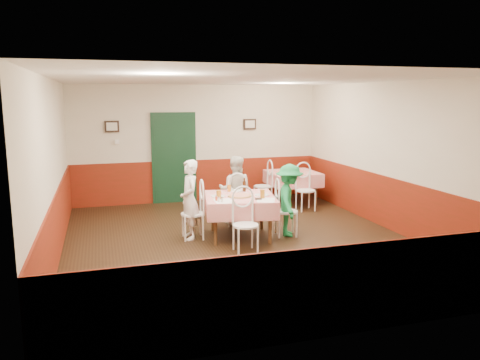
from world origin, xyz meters
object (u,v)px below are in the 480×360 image
object	(u,v)px
chair_far	(235,202)
chair_second_b	(306,191)
beer_bottle	(244,185)
diner_far	(235,190)
glass_b	(262,194)
glass_a	(219,195)
diner_left	(190,200)
second_table	(292,188)
pizza	(240,196)
wallet	(258,199)
diner_right	(289,200)
chair_left	(193,214)
chair_right	(286,212)
glass_c	(229,188)
chair_near	(246,225)
chair_second_a	(263,186)
main_table	(240,217)

from	to	relation	value
chair_far	chair_second_b	bearing A→B (deg)	-155.38
beer_bottle	diner_far	world-z (taller)	diner_far
glass_b	diner_far	world-z (taller)	diner_far
glass_a	diner_far	xyz separation A→B (m)	(0.60, 1.04, -0.15)
glass_a	diner_left	size ratio (longest dim) A/B	0.11
second_table	diner_far	distance (m)	2.33
chair_second_b	pizza	world-z (taller)	chair_second_b
wallet	diner_right	bearing A→B (deg)	27.54
chair_left	chair_right	size ratio (longest dim) A/B	1.00
glass_c	diner_left	size ratio (longest dim) A/B	0.09
glass_a	beer_bottle	xyz separation A→B (m)	(0.63, 0.52, 0.04)
chair_right	pizza	xyz separation A→B (m)	(-0.86, 0.11, 0.32)
chair_near	diner_far	world-z (taller)	diner_far
chair_near	chair_second_a	distance (m)	3.42
chair_left	chair_second_a	world-z (taller)	same
pizza	diner_left	distance (m)	0.89
chair_left	glass_b	distance (m)	1.30
chair_near	diner_left	bearing A→B (deg)	127.37
chair_right	chair_second_b	xyz separation A→B (m)	(1.16, 1.69, 0.00)
chair_second_a	pizza	distance (m)	2.68
chair_second_b	second_table	bearing A→B (deg)	90.48
diner_far	diner_right	bearing A→B (deg)	146.80
diner_left	diner_far	bearing A→B (deg)	122.05
chair_far	chair_near	world-z (taller)	same
chair_right	glass_a	world-z (taller)	glass_a
chair_second_a	diner_far	xyz separation A→B (m)	(-1.08, -1.40, 0.23)
wallet	pizza	bearing A→B (deg)	137.98
glass_c	wallet	distance (m)	0.86
wallet	chair_far	bearing A→B (deg)	103.75
main_table	chair_near	size ratio (longest dim) A/B	1.36
diner_right	second_table	bearing A→B (deg)	-4.40
diner_left	diner_right	xyz separation A→B (m)	(1.77, -0.33, -0.05)
diner_far	glass_b	bearing A→B (deg)	119.99
chair_left	diner_right	xyz separation A→B (m)	(1.72, -0.32, 0.21)
diner_right	chair_left	bearing A→B (deg)	99.39
second_table	pizza	distance (m)	3.11
chair_second_b	glass_a	xyz separation A→B (m)	(-2.43, -1.69, 0.39)
chair_left	wallet	bearing A→B (deg)	66.71
glass_b	diner_far	distance (m)	1.20
chair_second_a	diner_right	size ratio (longest dim) A/B	0.68
chair_far	diner_far	world-z (taller)	diner_far
chair_near	diner_left	world-z (taller)	diner_left
chair_right	glass_c	bearing A→B (deg)	67.49
main_table	chair_second_b	distance (m)	2.52
chair_right	beer_bottle	world-z (taller)	beer_bottle
diner_right	diner_left	bearing A→B (deg)	99.39
chair_second_b	diner_left	xyz separation A→B (m)	(-2.88, -1.37, 0.26)
chair_right	chair_second_b	distance (m)	2.05
chair_left	glass_c	world-z (taller)	chair_left
chair_left	chair_right	distance (m)	1.70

